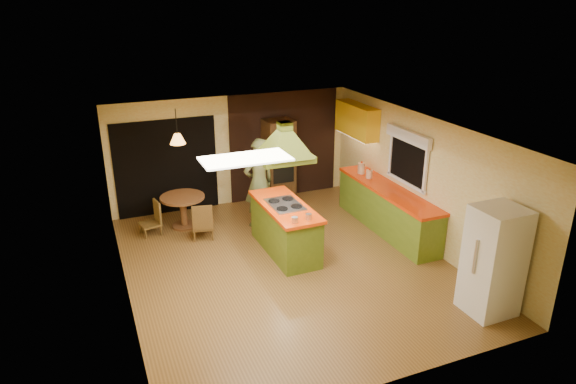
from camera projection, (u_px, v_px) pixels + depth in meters
name	position (u px, v px, depth m)	size (l,w,h in m)	color
ground	(287.00, 265.00, 9.24)	(6.50, 6.50, 0.00)	brown
room_walls	(287.00, 201.00, 8.78)	(5.50, 6.50, 6.50)	beige
ceiling_plane	(287.00, 130.00, 8.33)	(6.50, 6.50, 0.00)	silver
brick_panel	(284.00, 145.00, 12.01)	(2.64, 0.03, 2.50)	#381E14
nook_opening	(167.00, 167.00, 11.11)	(2.20, 0.03, 2.10)	black
right_counter	(387.00, 209.00, 10.46)	(0.62, 3.05, 0.92)	olive
upper_cabinets	(357.00, 120.00, 11.34)	(0.34, 1.40, 0.70)	yellow
window_right	(408.00, 148.00, 9.90)	(0.12, 1.35, 1.06)	black
fluor_panel	(245.00, 159.00, 6.91)	(1.20, 0.60, 0.03)	white
kitchen_island	(285.00, 228.00, 9.57)	(0.79, 1.91, 0.96)	#5C741D
range_hood	(285.00, 136.00, 8.93)	(0.96, 0.70, 0.78)	#556318
man	(259.00, 183.00, 10.50)	(0.69, 0.45, 1.89)	#50582E
refrigerator	(494.00, 261.00, 7.62)	(0.70, 0.66, 1.71)	white
wall_oven	(279.00, 161.00, 11.78)	(0.66, 0.62, 1.93)	#4C3118
dining_table	(183.00, 206.00, 10.59)	(0.91, 0.91, 0.69)	brown
chair_left	(150.00, 218.00, 10.30)	(0.38, 0.38, 0.69)	brown
chair_near	(203.00, 220.00, 10.15)	(0.42, 0.42, 0.76)	brown
pendant_lamp	(178.00, 139.00, 10.07)	(0.31, 0.31, 0.20)	#FF9E3F
canister_large	(361.00, 168.00, 11.10)	(0.16, 0.16, 0.23)	beige
canister_medium	(362.00, 170.00, 11.08)	(0.12, 0.12, 0.17)	beige
canister_small	(369.00, 174.00, 10.82)	(0.13, 0.13, 0.18)	beige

